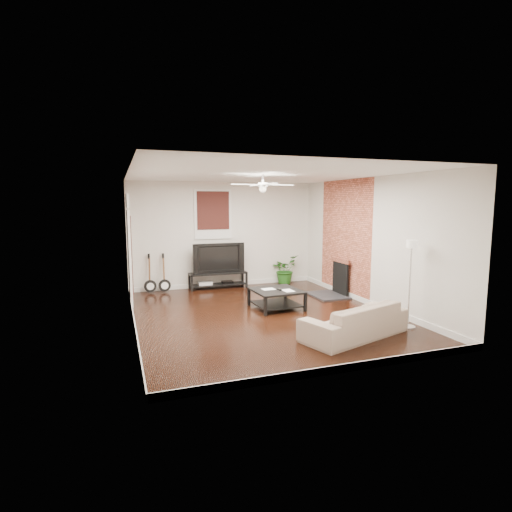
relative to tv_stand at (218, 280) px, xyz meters
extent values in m
cube|color=black|center=(0.23, -2.78, -0.21)|extent=(5.00, 6.00, 0.01)
cube|color=white|center=(0.23, -2.78, 2.59)|extent=(5.00, 6.00, 0.01)
cube|color=silver|center=(0.23, 0.22, 1.19)|extent=(5.00, 0.01, 2.80)
cube|color=silver|center=(0.23, -5.78, 1.19)|extent=(5.00, 0.01, 2.80)
cube|color=silver|center=(-2.27, -2.78, 1.19)|extent=(0.01, 6.00, 2.80)
cube|color=silver|center=(2.73, -2.78, 1.19)|extent=(0.01, 6.00, 2.80)
cube|color=#9B4932|center=(2.72, -1.78, 1.19)|extent=(0.02, 2.20, 2.80)
cube|color=black|center=(2.43, -1.78, 0.25)|extent=(0.80, 1.10, 0.92)
cube|color=black|center=(-0.07, 0.19, 1.74)|extent=(1.00, 0.06, 1.30)
cube|color=white|center=(-2.23, -0.88, 1.04)|extent=(0.08, 1.00, 2.50)
cube|color=black|center=(0.00, 0.00, 0.00)|extent=(1.52, 0.41, 0.43)
imported|color=black|center=(0.00, 0.02, 0.61)|extent=(1.36, 0.18, 0.79)
cube|color=black|center=(0.68, -2.41, -0.01)|extent=(1.02, 1.02, 0.41)
imported|color=tan|center=(1.24, -4.56, 0.07)|extent=(2.11, 1.33, 0.57)
imported|color=#23601B|center=(1.93, 0.02, 0.18)|extent=(0.94, 0.92, 0.79)
camera|label=1|loc=(-2.51, -10.21, 2.04)|focal=28.17mm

